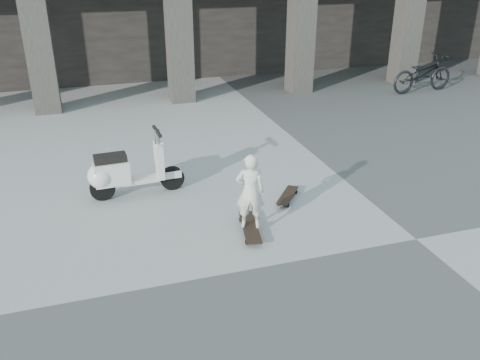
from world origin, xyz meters
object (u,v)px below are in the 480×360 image
object	(u,v)px
longboard	(250,228)
scooter	(120,173)
skateboard_spare	(288,196)
child	(250,192)
bicycle	(423,74)

from	to	relation	value
longboard	scooter	size ratio (longest dim) A/B	0.61
skateboard_spare	child	world-z (taller)	child
skateboard_spare	child	distance (m)	1.42
skateboard_spare	scooter	size ratio (longest dim) A/B	0.44
skateboard_spare	child	xyz separation A→B (m)	(-0.96, -0.85, 0.61)
longboard	skateboard_spare	xyz separation A→B (m)	(0.96, 0.85, -0.01)
child	scooter	bearing A→B (deg)	-26.96
skateboard_spare	child	size ratio (longest dim) A/B	0.62
scooter	bicycle	bearing A→B (deg)	23.15
child	bicycle	size ratio (longest dim) A/B	0.57
skateboard_spare	bicycle	xyz separation A→B (m)	(6.57, 5.51, 0.47)
longboard	skateboard_spare	distance (m)	1.29
child	bicycle	distance (m)	9.86
bicycle	scooter	bearing A→B (deg)	110.76
bicycle	longboard	bearing A→B (deg)	124.76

